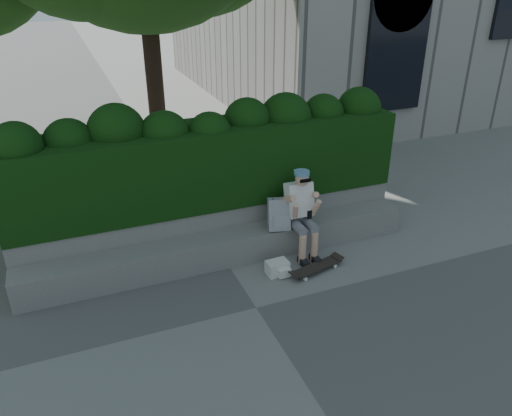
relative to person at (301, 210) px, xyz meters
name	(u,v)px	position (x,y,z in m)	size (l,w,h in m)	color
ground	(256,308)	(-1.16, -1.07, -0.75)	(80.00, 80.00, 0.00)	slate
bench_ledge	(225,248)	(-1.16, 0.18, -0.53)	(6.00, 0.45, 0.45)	gray
planter_wall	(216,226)	(-1.16, 0.66, -0.38)	(6.00, 0.50, 0.75)	gray
hedge	(209,164)	(-1.16, 0.88, 0.60)	(6.00, 1.00, 1.20)	black
person	(301,210)	(0.00, 0.00, 0.00)	(0.40, 0.76, 1.38)	slate
skateboard	(317,267)	(0.00, -0.59, -0.68)	(0.86, 0.40, 0.09)	black
backpack_plaid	(279,214)	(-0.32, 0.08, -0.06)	(0.34, 0.18, 0.49)	silver
backpack_ground	(277,268)	(-0.56, -0.43, -0.65)	(0.32, 0.22, 0.20)	silver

